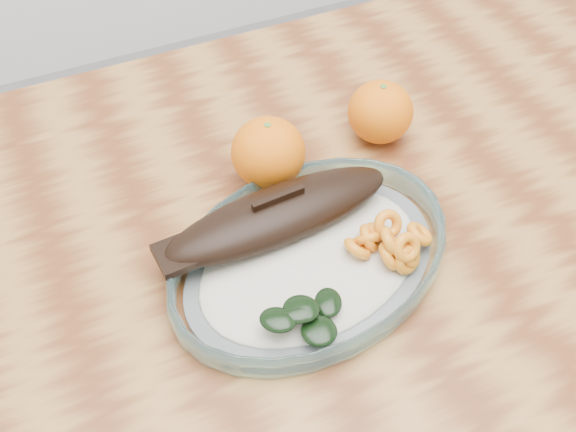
{
  "coord_description": "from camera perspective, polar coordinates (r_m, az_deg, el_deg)",
  "views": [
    {
      "loc": [
        -0.28,
        -0.46,
        1.36
      ],
      "look_at": [
        -0.07,
        0.02,
        0.77
      ],
      "focal_mm": 45.0,
      "sensor_mm": 36.0,
      "label": 1
    }
  ],
  "objects": [
    {
      "name": "orange_left",
      "position": [
        0.83,
        -1.57,
        5.04
      ],
      "size": [
        0.09,
        0.09,
        0.09
      ],
      "primitive_type": "sphere",
      "color": "#E84F04",
      "rests_on": "dining_table"
    },
    {
      "name": "dining_table",
      "position": [
        0.89,
        4.43,
        -4.83
      ],
      "size": [
        1.2,
        0.8,
        0.75
      ],
      "color": "brown",
      "rests_on": "ground"
    },
    {
      "name": "plated_meal",
      "position": [
        0.76,
        1.69,
        -2.98
      ],
      "size": [
        0.71,
        0.71,
        0.08
      ],
      "rotation": [
        0.0,
        0.0,
        0.26
      ],
      "color": "white",
      "rests_on": "dining_table"
    },
    {
      "name": "orange_right",
      "position": [
        0.9,
        7.31,
        8.16
      ],
      "size": [
        0.08,
        0.08,
        0.08
      ],
      "primitive_type": "sphere",
      "color": "#E84F04",
      "rests_on": "dining_table"
    }
  ]
}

